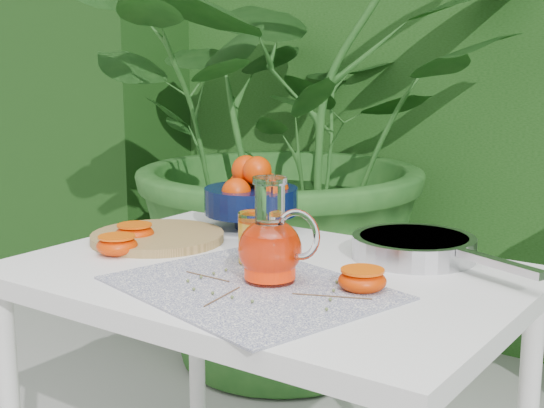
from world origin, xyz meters
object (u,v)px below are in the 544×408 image
Objects in this scene: cutting_board at (158,237)px; saute_pan at (415,246)px; fruit_bowl at (252,195)px; juice_pitcher at (271,246)px; white_table at (266,308)px.

saute_pan is (0.55, 0.20, 0.02)m from cutting_board.
fruit_bowl is (0.09, 0.24, 0.07)m from cutting_board.
juice_pitcher reaches higher than cutting_board.
white_table is at bearing -49.15° from fruit_bowl.
juice_pitcher is at bearing -16.04° from cutting_board.
cutting_board is at bearing -159.57° from saute_pan.
cutting_board is (-0.34, 0.04, 0.09)m from white_table.
juice_pitcher is at bearing -114.75° from saute_pan.
fruit_bowl reaches higher than white_table.
saute_pan is at bearing -4.57° from fruit_bowl.
juice_pitcher is (0.06, -0.07, 0.15)m from white_table.
white_table is 0.35m from cutting_board.
juice_pitcher is 0.35m from saute_pan.
saute_pan is at bearing 49.63° from white_table.
juice_pitcher is at bearing -49.27° from white_table.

